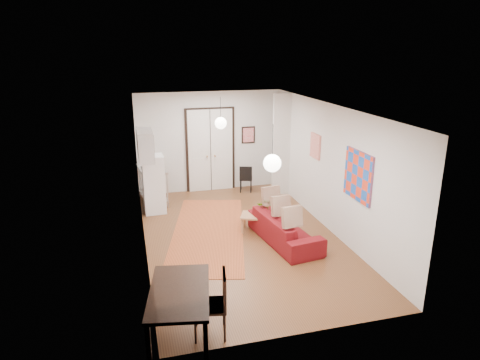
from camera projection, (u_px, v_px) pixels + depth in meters
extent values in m
plane|color=brown|center=(241.00, 237.00, 9.62)|extent=(7.00, 7.00, 0.00)
cube|color=white|center=(241.00, 108.00, 8.75)|extent=(4.20, 7.00, 0.02)
cube|color=silver|center=(210.00, 142.00, 12.41)|extent=(4.20, 0.02, 2.90)
cube|color=silver|center=(306.00, 246.00, 5.96)|extent=(4.20, 0.02, 2.90)
cube|color=silver|center=(141.00, 183.00, 8.67)|extent=(0.02, 7.00, 2.90)
cube|color=silver|center=(330.00, 169.00, 9.70)|extent=(0.02, 7.00, 2.90)
cube|color=white|center=(210.00, 151.00, 12.45)|extent=(1.44, 0.06, 2.50)
cube|color=silver|center=(281.00, 145.00, 11.99)|extent=(0.50, 0.10, 2.90)
cube|color=silver|center=(145.00, 145.00, 9.96)|extent=(0.35, 1.00, 0.70)
cube|color=red|center=(358.00, 176.00, 8.48)|extent=(0.05, 1.00, 1.00)
cube|color=#EDE3C6|center=(315.00, 146.00, 10.32)|extent=(0.05, 0.50, 0.60)
cube|color=red|center=(248.00, 135.00, 12.62)|extent=(0.40, 0.03, 0.50)
cube|color=#A27043|center=(138.00, 139.00, 10.37)|extent=(0.03, 0.44, 0.54)
sphere|color=white|center=(221.00, 123.00, 10.79)|extent=(0.30, 0.30, 0.30)
cylinder|color=black|center=(220.00, 107.00, 10.67)|extent=(0.01, 0.01, 0.50)
sphere|color=white|center=(272.00, 163.00, 7.10)|extent=(0.30, 0.30, 0.30)
cylinder|color=black|center=(273.00, 140.00, 6.98)|extent=(0.01, 0.01, 0.50)
cube|color=#B3572C|center=(208.00, 232.00, 9.89)|extent=(2.56, 4.50, 0.01)
imported|color=maroon|center=(284.00, 228.00, 9.33)|extent=(1.10, 2.19, 0.61)
cube|color=#A9764F|center=(261.00, 216.00, 9.83)|extent=(1.01, 0.80, 0.04)
cube|color=#A9764F|center=(246.00, 229.00, 9.61)|extent=(0.06, 0.06, 0.35)
cube|color=#A9764F|center=(279.00, 225.00, 9.80)|extent=(0.06, 0.06, 0.35)
cube|color=#A9764F|center=(242.00, 222.00, 9.97)|extent=(0.06, 0.06, 0.35)
cube|color=#A9764F|center=(274.00, 219.00, 10.17)|extent=(0.06, 0.06, 0.35)
imported|color=#33622C|center=(265.00, 207.00, 9.79)|extent=(0.44, 0.41, 0.38)
cube|color=#A3A6A8|center=(151.00, 169.00, 11.51)|extent=(0.80, 1.34, 0.04)
cube|color=#A3A6A8|center=(153.00, 195.00, 11.74)|extent=(0.76, 1.29, 0.03)
cylinder|color=#A3A6A8|center=(143.00, 193.00, 11.04)|extent=(0.04, 0.04, 0.95)
cylinder|color=#A3A6A8|center=(165.00, 192.00, 11.18)|extent=(0.04, 0.04, 0.95)
cylinder|color=#A3A6A8|center=(141.00, 180.00, 12.13)|extent=(0.04, 0.04, 0.95)
cylinder|color=#A3A6A8|center=(161.00, 179.00, 12.27)|extent=(0.04, 0.04, 0.95)
imported|color=silver|center=(152.00, 170.00, 11.22)|extent=(0.30, 0.30, 0.06)
imported|color=teal|center=(150.00, 162.00, 11.71)|extent=(0.12, 0.12, 0.20)
cube|color=white|center=(154.00, 184.00, 10.87)|extent=(0.55, 0.55, 1.51)
cube|color=black|center=(179.00, 292.00, 6.05)|extent=(1.09, 1.59, 0.05)
cube|color=black|center=(159.00, 352.00, 5.46)|extent=(0.07, 0.07, 0.75)
cube|color=black|center=(215.00, 342.00, 5.64)|extent=(0.07, 0.07, 0.75)
cube|color=black|center=(152.00, 295.00, 6.71)|extent=(0.07, 0.07, 0.75)
cube|color=black|center=(198.00, 288.00, 6.89)|extent=(0.07, 0.07, 0.75)
cube|color=#361E11|center=(210.00, 306.00, 6.25)|extent=(0.56, 0.54, 0.04)
cube|color=#361E11|center=(206.00, 282.00, 6.37)|extent=(0.12, 0.46, 0.50)
cylinder|color=#361E11|center=(199.00, 331.00, 6.08)|extent=(0.03, 0.03, 0.48)
cylinder|color=#361E11|center=(226.00, 326.00, 6.17)|extent=(0.03, 0.03, 0.48)
cylinder|color=#361E11|center=(194.00, 314.00, 6.47)|extent=(0.03, 0.03, 0.48)
cylinder|color=#361E11|center=(220.00, 310.00, 6.56)|extent=(0.03, 0.03, 0.48)
cube|color=#361E11|center=(210.00, 306.00, 6.25)|extent=(0.56, 0.54, 0.04)
cube|color=#361E11|center=(206.00, 282.00, 6.37)|extent=(0.12, 0.46, 0.50)
cylinder|color=#361E11|center=(199.00, 331.00, 6.08)|extent=(0.03, 0.03, 0.48)
cylinder|color=#361E11|center=(226.00, 326.00, 6.17)|extent=(0.03, 0.03, 0.48)
cylinder|color=#361E11|center=(194.00, 314.00, 6.47)|extent=(0.03, 0.03, 0.48)
cylinder|color=#361E11|center=(220.00, 310.00, 6.56)|extent=(0.03, 0.03, 0.48)
cube|color=black|center=(246.00, 179.00, 12.56)|extent=(0.46, 0.46, 0.04)
cube|color=black|center=(244.00, 170.00, 12.64)|extent=(0.36, 0.15, 0.39)
cylinder|color=black|center=(242.00, 187.00, 12.44)|extent=(0.03, 0.03, 0.39)
cylinder|color=black|center=(252.00, 186.00, 12.51)|extent=(0.03, 0.03, 0.39)
cylinder|color=black|center=(240.00, 184.00, 12.72)|extent=(0.03, 0.03, 0.39)
cylinder|color=black|center=(249.00, 183.00, 12.79)|extent=(0.03, 0.03, 0.39)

